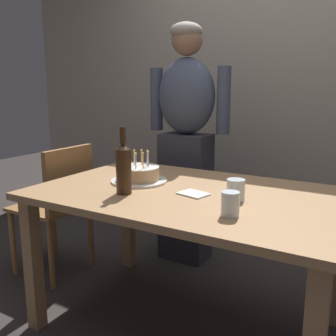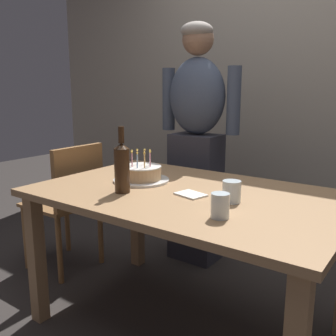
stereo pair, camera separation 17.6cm
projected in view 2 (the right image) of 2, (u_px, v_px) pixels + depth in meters
ground_plane at (186, 326)px, 2.01m from camera, size 10.00×10.00×0.00m
back_wall at (296, 79)px, 2.97m from camera, size 5.20×0.10×2.60m
dining_table at (188, 210)px, 1.87m from camera, size 1.50×0.96×0.74m
birthday_cake at (141, 174)px, 2.05m from camera, size 0.30×0.30×0.17m
water_glass_near at (220, 206)px, 1.47m from camera, size 0.07×0.07×0.10m
water_glass_far at (232, 192)px, 1.67m from camera, size 0.08×0.08×0.10m
wine_bottle at (122, 167)px, 1.81m from camera, size 0.07×0.07×0.32m
napkin_stack at (191, 194)px, 1.79m from camera, size 0.15×0.13×0.01m
person_man_bearded at (196, 141)px, 2.64m from camera, size 0.61×0.27×1.66m
dining_chair at (70, 197)px, 2.54m from camera, size 0.42×0.42×0.87m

